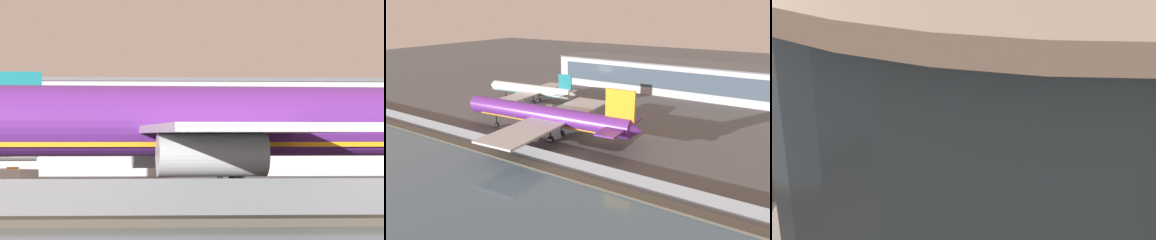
{
  "view_description": "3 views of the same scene",
  "coord_description": "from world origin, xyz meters",
  "views": [
    {
      "loc": [
        -0.7,
        -87.16,
        5.27
      ],
      "look_at": [
        4.74,
        -1.65,
        6.57
      ],
      "focal_mm": 105.0,
      "sensor_mm": 36.0,
      "label": 1
    },
    {
      "loc": [
        67.5,
        -81.35,
        35.81
      ],
      "look_at": [
        7.19,
        8.76,
        2.71
      ],
      "focal_mm": 35.0,
      "sensor_mm": 36.0,
      "label": 2
    },
    {
      "loc": [
        81.39,
        58.6,
        43.8
      ],
      "look_at": [
        1.44,
        9.24,
        5.23
      ],
      "focal_mm": 60.0,
      "sensor_mm": 36.0,
      "label": 3
    }
  ],
  "objects": [
    {
      "name": "ground_plane",
      "position": [
        0.0,
        0.0,
        0.0
      ],
      "size": [
        500.0,
        500.0,
        0.0
      ],
      "primitive_type": "plane",
      "color": "#565659"
    },
    {
      "name": "cargo_jet_purple",
      "position": [
        4.5,
        -2.66,
        6.24
      ],
      "size": [
        58.53,
        50.57,
        16.36
      ],
      "color": "#602889",
      "rests_on": "ground"
    },
    {
      "name": "terminal_building",
      "position": [
        10.99,
        73.38,
        6.66
      ],
      "size": [
        100.71,
        20.97,
        13.3
      ],
      "color": "#B2B2B7",
      "rests_on": "ground"
    },
    {
      "name": "perimeter_fence",
      "position": [
        0.0,
        -16.0,
        1.31
      ],
      "size": [
        280.0,
        0.1,
        2.63
      ],
      "color": "slate",
      "rests_on": "ground"
    },
    {
      "name": "baggage_tug",
      "position": [
        10.4,
        18.38,
        0.81
      ],
      "size": [
        2.61,
        3.56,
        1.8
      ],
      "color": "#19519E",
      "rests_on": "ground"
    },
    {
      "name": "shoreline_seawall",
      "position": [
        0.0,
        -20.5,
        0.25
      ],
      "size": [
        320.0,
        3.0,
        0.5
      ],
      "color": "#474238",
      "rests_on": "ground"
    },
    {
      "name": "ops_van",
      "position": [
        -10.79,
        17.72,
        1.28
      ],
      "size": [
        4.97,
        5.32,
        2.48
      ],
      "color": "white",
      "rests_on": "ground"
    }
  ]
}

